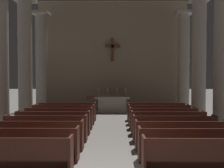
{
  "coord_description": "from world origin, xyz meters",
  "views": [
    {
      "loc": [
        0.19,
        -6.45,
        2.39
      ],
      "look_at": [
        0.0,
        9.66,
        1.85
      ],
      "focal_mm": 44.36,
      "sensor_mm": 36.0,
      "label": 1
    }
  ],
  "objects_px": {
    "pew_left_row_4": "(46,128)",
    "pew_left_row_3": "(37,135)",
    "column_right_second": "(223,57)",
    "column_right_fourth": "(184,63)",
    "pew_right_row_8": "(156,111)",
    "pew_left_row_6": "(59,118)",
    "altar": "(112,104)",
    "column_left_third": "(25,61)",
    "pew_right_row_4": "(174,128)",
    "pew_left_row_8": "(68,111)",
    "lectern": "(90,106)",
    "pew_right_row_2": "(192,144)",
    "pew_left_row_7": "(64,114)",
    "pew_right_row_5": "(168,123)",
    "pew_right_row_3": "(182,135)",
    "column_left_fourth": "(41,64)",
    "candlestick_outer_left": "(99,94)",
    "candlestick_outer_right": "(126,94)",
    "pew_right_row_6": "(163,118)",
    "candlestick_inner_right": "(117,94)",
    "pew_left_row_1": "(10,156)",
    "pew_right_row_1": "(205,157)",
    "pew_right_row_7": "(159,115)",
    "pew_left_row_2": "(26,144)",
    "pew_left_row_5": "(53,123)",
    "candlestick_inner_left": "(108,94)",
    "column_right_third": "(199,61)"
  },
  "relations": [
    {
      "from": "pew_left_row_4",
      "to": "pew_left_row_3",
      "type": "bearing_deg",
      "value": -90.0
    },
    {
      "from": "column_right_second",
      "to": "column_right_fourth",
      "type": "height_order",
      "value": "same"
    },
    {
      "from": "pew_right_row_8",
      "to": "column_right_second",
      "type": "distance_m",
      "value": 4.64
    },
    {
      "from": "pew_left_row_6",
      "to": "altar",
      "type": "bearing_deg",
      "value": 67.17
    },
    {
      "from": "pew_left_row_4",
      "to": "column_left_third",
      "type": "xyz_separation_m",
      "value": [
        -2.26,
        4.67,
        2.63
      ]
    },
    {
      "from": "pew_left_row_4",
      "to": "column_right_second",
      "type": "bearing_deg",
      "value": 12.0
    },
    {
      "from": "pew_right_row_4",
      "to": "column_left_third",
      "type": "xyz_separation_m",
      "value": [
        -6.84,
        4.67,
        2.63
      ]
    },
    {
      "from": "pew_right_row_4",
      "to": "pew_left_row_8",
      "type": "bearing_deg",
      "value": 135.29
    },
    {
      "from": "lectern",
      "to": "pew_left_row_8",
      "type": "bearing_deg",
      "value": -116.96
    },
    {
      "from": "pew_right_row_2",
      "to": "pew_left_row_7",
      "type": "bearing_deg",
      "value": 128.95
    },
    {
      "from": "column_left_third",
      "to": "lectern",
      "type": "xyz_separation_m",
      "value": [
        3.26,
        1.85,
        -2.56
      ]
    },
    {
      "from": "pew_left_row_8",
      "to": "lectern",
      "type": "height_order",
      "value": "lectern"
    },
    {
      "from": "pew_right_row_5",
      "to": "column_right_fourth",
      "type": "distance_m",
      "value": 7.58
    },
    {
      "from": "pew_right_row_3",
      "to": "pew_left_row_6",
      "type": "bearing_deg",
      "value": 143.41
    },
    {
      "from": "pew_left_row_6",
      "to": "column_left_third",
      "type": "relative_size",
      "value": 0.46
    },
    {
      "from": "pew_right_row_3",
      "to": "column_right_fourth",
      "type": "bearing_deg",
      "value": 75.95
    },
    {
      "from": "column_left_third",
      "to": "column_left_fourth",
      "type": "distance_m",
      "value": 3.21
    },
    {
      "from": "pew_left_row_7",
      "to": "pew_right_row_3",
      "type": "distance_m",
      "value": 6.45
    },
    {
      "from": "candlestick_outer_left",
      "to": "candlestick_outer_right",
      "type": "bearing_deg",
      "value": 0.0
    },
    {
      "from": "pew_right_row_6",
      "to": "column_left_third",
      "type": "height_order",
      "value": "column_left_third"
    },
    {
      "from": "pew_left_row_7",
      "to": "pew_right_row_5",
      "type": "height_order",
      "value": "same"
    },
    {
      "from": "pew_left_row_7",
      "to": "candlestick_outer_right",
      "type": "relative_size",
      "value": 5.23
    },
    {
      "from": "pew_left_row_4",
      "to": "candlestick_outer_right",
      "type": "relative_size",
      "value": 5.23
    },
    {
      "from": "candlestick_inner_right",
      "to": "pew_left_row_1",
      "type": "bearing_deg",
      "value": -103.12
    },
    {
      "from": "pew_right_row_1",
      "to": "column_right_fourth",
      "type": "bearing_deg",
      "value": 78.69
    },
    {
      "from": "pew_right_row_6",
      "to": "candlestick_inner_right",
      "type": "relative_size",
      "value": 5.23
    },
    {
      "from": "pew_left_row_1",
      "to": "pew_right_row_4",
      "type": "relative_size",
      "value": 1.0
    },
    {
      "from": "pew_right_row_2",
      "to": "pew_right_row_5",
      "type": "relative_size",
      "value": 1.0
    },
    {
      "from": "pew_right_row_4",
      "to": "pew_right_row_8",
      "type": "distance_m",
      "value": 4.54
    },
    {
      "from": "column_left_third",
      "to": "candlestick_outer_right",
      "type": "height_order",
      "value": "column_left_third"
    },
    {
      "from": "pew_left_row_4",
      "to": "pew_right_row_7",
      "type": "xyz_separation_m",
      "value": [
        4.58,
        3.4,
        0.0
      ]
    },
    {
      "from": "pew_left_row_3",
      "to": "pew_right_row_5",
      "type": "height_order",
      "value": "same"
    },
    {
      "from": "pew_left_row_6",
      "to": "lectern",
      "type": "xyz_separation_m",
      "value": [
        1.01,
        4.24,
        0.07
      ]
    },
    {
      "from": "pew_left_row_1",
      "to": "pew_left_row_8",
      "type": "height_order",
      "value": "same"
    },
    {
      "from": "pew_left_row_2",
      "to": "pew_left_row_5",
      "type": "xyz_separation_m",
      "value": [
        0.0,
        3.4,
        0.0
      ]
    },
    {
      "from": "pew_left_row_2",
      "to": "pew_left_row_5",
      "type": "relative_size",
      "value": 1.0
    },
    {
      "from": "candlestick_inner_left",
      "to": "pew_right_row_6",
      "type": "bearing_deg",
      "value": -64.55
    },
    {
      "from": "pew_left_row_4",
      "to": "pew_left_row_5",
      "type": "bearing_deg",
      "value": 90.0
    },
    {
      "from": "pew_right_row_5",
      "to": "candlestick_outer_right",
      "type": "relative_size",
      "value": 5.23
    },
    {
      "from": "pew_right_row_3",
      "to": "lectern",
      "type": "distance_m",
      "value": 8.44
    },
    {
      "from": "column_left_fourth",
      "to": "candlestick_inner_left",
      "type": "relative_size",
      "value": 11.4
    },
    {
      "from": "column_right_second",
      "to": "pew_right_row_2",
      "type": "bearing_deg",
      "value": -121.22
    },
    {
      "from": "pew_left_row_7",
      "to": "column_left_third",
      "type": "relative_size",
      "value": 0.46
    },
    {
      "from": "column_right_third",
      "to": "pew_left_row_4",
      "type": "bearing_deg",
      "value": -145.7
    },
    {
      "from": "pew_left_row_5",
      "to": "candlestick_outer_right",
      "type": "xyz_separation_m",
      "value": [
        3.14,
        6.58,
        0.71
      ]
    },
    {
      "from": "pew_left_row_5",
      "to": "pew_right_row_7",
      "type": "distance_m",
      "value": 5.11
    },
    {
      "from": "column_right_second",
      "to": "candlestick_inner_right",
      "type": "height_order",
      "value": "column_right_second"
    },
    {
      "from": "column_right_fourth",
      "to": "altar",
      "type": "height_order",
      "value": "column_right_fourth"
    },
    {
      "from": "pew_right_row_6",
      "to": "column_left_third",
      "type": "distance_m",
      "value": 7.71
    },
    {
      "from": "column_right_fourth",
      "to": "candlestick_outer_left",
      "type": "xyz_separation_m",
      "value": [
        -5.4,
        -0.16,
        -1.93
      ]
    }
  ]
}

